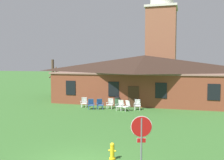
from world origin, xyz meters
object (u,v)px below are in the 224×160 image
Objects in this scene: lawn_chair_near_door at (91,104)px; trash_bin at (117,102)px; stop_sign at (141,135)px; lawn_chair_by_porch at (84,102)px; lawn_chair_left_end at (100,104)px; lawn_chair_under_eave at (137,104)px; lawn_chair_middle at (110,103)px; lawn_chair_right_end at (120,105)px; fire_hydrant at (112,151)px; lawn_chair_far_side at (126,106)px.

lawn_chair_near_door is 2.75m from trash_bin.
stop_sign is at bearing -72.08° from trash_bin.
lawn_chair_by_porch is 1.00× the size of lawn_chair_left_end.
trash_bin reaches higher than lawn_chair_left_end.
lawn_chair_middle is at bearing -178.28° from lawn_chair_under_eave.
stop_sign is 2.59× the size of lawn_chair_near_door.
lawn_chair_right_end reaches higher than fire_hydrant.
lawn_chair_under_eave is at bearing 27.04° from lawn_chair_right_end.
lawn_chair_near_door is 1.00× the size of lawn_chair_left_end.
lawn_chair_far_side is (2.66, -0.25, 0.00)m from lawn_chair_left_end.
lawn_chair_by_porch is 3.30m from trash_bin.
stop_sign is at bearing -72.82° from lawn_chair_right_end.
fire_hydrant is (2.52, -11.64, -0.12)m from lawn_chair_right_end.
lawn_chair_near_door is at bearing -140.85° from trash_bin.
lawn_chair_middle is 1.21× the size of fire_hydrant.
lawn_chair_left_end is at bearing 16.46° from lawn_chair_near_door.
lawn_chair_right_end is 1.76m from trash_bin.
lawn_chair_by_porch is 1.94m from lawn_chair_left_end.
lawn_chair_far_side is at bearing -12.28° from lawn_chair_right_end.
lawn_chair_right_end is 11.91m from fire_hydrant.
lawn_chair_middle is 1.00× the size of lawn_chair_under_eave.
lawn_chair_near_door reaches higher than fire_hydrant.
lawn_chair_middle and lawn_chair_far_side have the same top height.
lawn_chair_near_door is 1.00× the size of lawn_chair_under_eave.
lawn_chair_far_side is (1.78, -0.82, 0.00)m from lawn_chair_middle.
trash_bin is at bearing 127.38° from lawn_chair_far_side.
lawn_chair_far_side is 0.98× the size of trash_bin.
stop_sign is at bearing -62.20° from lawn_chair_near_door.
lawn_chair_near_door and lawn_chair_left_end have the same top height.
stop_sign is at bearing -60.30° from lawn_chair_by_porch.
lawn_chair_left_end is at bearing -169.58° from lawn_chair_under_eave.
lawn_chair_far_side is at bearing -10.44° from lawn_chair_by_porch.
lawn_chair_far_side is at bearing -52.62° from trash_bin.
lawn_chair_middle is 1.03m from trash_bin.
lawn_chair_right_end and lawn_chair_far_side have the same top height.
lawn_chair_left_end is (0.81, 0.24, 0.00)m from lawn_chair_near_door.
trash_bin is (-4.84, 14.96, -1.25)m from stop_sign.
lawn_chair_far_side is 2.20m from trash_bin.
lawn_chair_under_eave is at bearing 94.75° from fire_hydrant.
lawn_chair_far_side is at bearing -5.31° from lawn_chair_left_end.
lawn_chair_left_end is (-6.16, 13.46, -1.25)m from stop_sign.
lawn_chair_right_end is (-4.13, 13.35, -1.25)m from stop_sign.
lawn_chair_left_end is 2.04m from lawn_chair_right_end.
fire_hydrant is (6.40, -12.34, -0.12)m from lawn_chair_by_porch.
lawn_chair_by_porch is 3.94m from lawn_chair_right_end.
lawn_chair_middle is 1.00× the size of lawn_chair_right_end.
lawn_chair_middle is at bearing 25.52° from lawn_chair_near_door.
lawn_chair_by_porch is 1.21× the size of fire_hydrant.
lawn_chair_under_eave reaches higher than fire_hydrant.
lawn_chair_middle is at bearing 106.59° from fire_hydrant.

